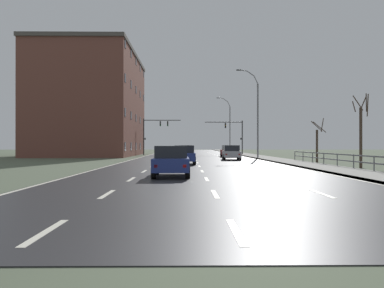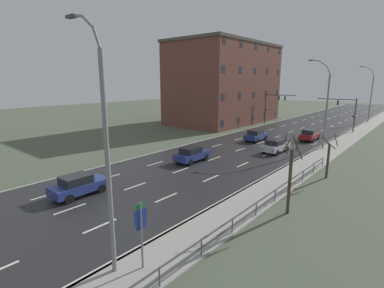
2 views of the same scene
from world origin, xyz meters
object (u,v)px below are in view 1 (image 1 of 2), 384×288
street_lamp_midground (256,115)px  car_near_left (186,152)px  traffic_signal_left (153,130)px  street_lamp_distant (229,126)px  car_near_right (228,151)px  car_distant (231,152)px  traffic_signal_right (235,132)px  car_far_left (171,161)px  car_mid_centre (184,155)px  brick_building (93,105)px

street_lamp_midground → car_near_left: 9.61m
traffic_signal_left → street_lamp_distant: bearing=46.4°
car_near_right → car_distant: bearing=-95.2°
traffic_signal_right → traffic_signal_left: traffic_signal_left is taller
street_lamp_distant → traffic_signal_right: street_lamp_distant is taller
car_far_left → car_distant: same height
car_far_left → car_distant: 22.20m
street_lamp_midground → car_near_right: street_lamp_midground is taller
car_near_left → car_far_left: 26.02m
street_lamp_distant → car_near_right: size_ratio=2.68×
street_lamp_distant → car_near_left: bearing=-105.3°
car_near_left → car_near_right: (5.61, 5.24, 0.00)m
car_distant → traffic_signal_right: bearing=84.6°
street_lamp_midground → car_mid_centre: 17.48m
brick_building → car_mid_centre: bearing=-62.4°
street_lamp_midground → traffic_signal_right: 15.28m
traffic_signal_right → car_distant: 20.83m
traffic_signal_right → brick_building: (-21.93, -2.78, 3.98)m
car_far_left → car_distant: size_ratio=0.99×
street_lamp_distant → car_near_left: size_ratio=2.68×
car_far_left → car_distant: bearing=74.6°
street_lamp_midground → car_distant: bearing=-124.6°
car_far_left → street_lamp_distant: bearing=79.9°
traffic_signal_right → car_mid_centre: traffic_signal_right is taller
traffic_signal_left → car_near_right: 16.02m
car_far_left → car_mid_centre: size_ratio=1.01×
street_lamp_midground → car_far_left: bearing=-108.9°
car_near_left → car_near_right: same height
street_lamp_distant → traffic_signal_left: 20.00m
car_mid_centre → car_far_left: bearing=-92.8°
car_mid_centre → car_distant: bearing=62.0°
street_lamp_distant → car_near_left: 32.44m
street_lamp_midground → car_near_left: (-8.50, -0.73, -4.43)m
car_near_right → car_distant: size_ratio=0.99×
street_lamp_distant → car_near_right: 26.30m
car_far_left → traffic_signal_right: bearing=77.7°
traffic_signal_left → car_near_left: size_ratio=1.46×
street_lamp_midground → brick_building: bearing=151.3°
street_lamp_distant → car_distant: (-3.61, -35.48, -4.58)m
car_mid_centre → car_distant: (4.95, 9.34, 0.00)m
car_near_right → car_distant: (-0.72, -9.75, 0.00)m
car_near_left → brick_building: 20.53m
car_far_left → car_mid_centre: bearing=86.3°
traffic_signal_right → car_mid_centre: 30.91m
car_far_left → car_near_right: 31.87m
car_distant → street_lamp_midground: bearing=57.9°
car_near_right → car_mid_centre: (-5.67, -19.09, 0.00)m
traffic_signal_right → street_lamp_distant: bearing=87.1°
traffic_signal_right → car_near_right: bearing=-101.3°
street_lamp_midground → traffic_signal_left: bearing=131.1°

